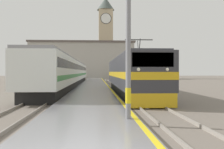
{
  "coord_description": "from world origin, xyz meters",
  "views": [
    {
      "loc": [
        0.34,
        -5.45,
        2.09
      ],
      "look_at": [
        2.08,
        22.69,
        1.79
      ],
      "focal_mm": 42.0,
      "sensor_mm": 36.0,
      "label": 1
    }
  ],
  "objects_px": {
    "locomotive_train": "(130,75)",
    "passenger_train": "(70,72)",
    "catenary_mast": "(131,15)",
    "clock_tower": "(106,35)"
  },
  "relations": [
    {
      "from": "locomotive_train",
      "to": "passenger_train",
      "type": "relative_size",
      "value": 0.41
    },
    {
      "from": "catenary_mast",
      "to": "clock_tower",
      "type": "bearing_deg",
      "value": 88.64
    },
    {
      "from": "locomotive_train",
      "to": "clock_tower",
      "type": "bearing_deg",
      "value": 90.07
    },
    {
      "from": "passenger_train",
      "to": "catenary_mast",
      "type": "distance_m",
      "value": 29.21
    },
    {
      "from": "locomotive_train",
      "to": "catenary_mast",
      "type": "relative_size",
      "value": 2.44
    },
    {
      "from": "clock_tower",
      "to": "passenger_train",
      "type": "bearing_deg",
      "value": -98.96
    },
    {
      "from": "catenary_mast",
      "to": "clock_tower",
      "type": "distance_m",
      "value": 72.54
    },
    {
      "from": "passenger_train",
      "to": "clock_tower",
      "type": "bearing_deg",
      "value": 81.04
    },
    {
      "from": "locomotive_train",
      "to": "passenger_train",
      "type": "xyz_separation_m",
      "value": [
        -6.89,
        15.0,
        0.19
      ]
    },
    {
      "from": "locomotive_train",
      "to": "catenary_mast",
      "type": "bearing_deg",
      "value": -97.43
    }
  ]
}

